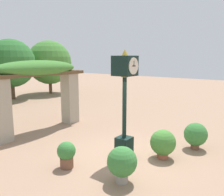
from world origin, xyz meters
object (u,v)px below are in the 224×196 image
object	(u,v)px
potted_plant_near_left	(122,162)
potted_plant_near_right	(163,143)
potted_plant_far_left	(196,135)
pedestal_clock	(125,97)
potted_plant_far_right	(66,154)

from	to	relation	value
potted_plant_near_left	potted_plant_near_right	bearing A→B (deg)	-5.24
potted_plant_near_left	potted_plant_far_left	distance (m)	3.58
pedestal_clock	potted_plant_near_left	xyz separation A→B (m)	(-1.38, -0.87, -1.47)
pedestal_clock	potted_plant_far_right	size ratio (longest dim) A/B	4.37
potted_plant_far_right	pedestal_clock	bearing A→B (deg)	-29.03
pedestal_clock	potted_plant_near_left	bearing A→B (deg)	-147.75
pedestal_clock	potted_plant_near_right	xyz separation A→B (m)	(0.69, -1.06, -1.52)
potted_plant_far_left	potted_plant_far_right	xyz separation A→B (m)	(-3.79, 2.58, -0.09)
pedestal_clock	potted_plant_near_left	world-z (taller)	pedestal_clock
potted_plant_near_right	potted_plant_far_left	world-z (taller)	potted_plant_far_left
pedestal_clock	potted_plant_near_right	world-z (taller)	pedestal_clock
pedestal_clock	potted_plant_near_left	size ratio (longest dim) A/B	3.59
potted_plant_near_left	pedestal_clock	bearing A→B (deg)	32.25
pedestal_clock	potted_plant_far_right	xyz separation A→B (m)	(-1.68, 0.93, -1.59)
pedestal_clock	potted_plant_far_left	distance (m)	3.07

